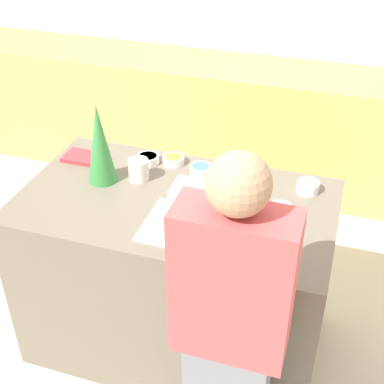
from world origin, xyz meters
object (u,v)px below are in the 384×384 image
Objects in this scene: candy_bowl_front_corner at (308,186)px; candy_bowl_center_rear at (281,209)px; baking_tray at (197,228)px; cookbook at (82,157)px; candy_bowl_near_tray_left at (148,159)px; mug at (139,170)px; candy_bowl_behind_tray at (173,160)px; person at (230,334)px; candy_bowl_far_left at (201,170)px; decorative_tree at (100,144)px; gingerbread_house at (197,207)px.

candy_bowl_front_corner is 0.24m from candy_bowl_center_rear.
baking_tray is 0.83m from cookbook.
mug is at bearing -84.02° from candy_bowl_near_tray_left.
baking_tray is 4.11× the size of candy_bowl_behind_tray.
candy_bowl_behind_tray is (-0.28, 0.49, 0.02)m from baking_tray.
baking_tray is at bearing 121.81° from person.
candy_bowl_behind_tray is 0.98× the size of candy_bowl_near_tray_left.
candy_bowl_front_corner is 0.87m from person.
candy_bowl_far_left is at bearing -19.44° from candy_bowl_behind_tray.
person is (-0.15, -0.85, -0.14)m from candy_bowl_front_corner.
candy_bowl_center_rear is at bearing -112.28° from candy_bowl_front_corner.
candy_bowl_far_left is at bearing -4.33° from candy_bowl_near_tray_left.
candy_bowl_far_left is 0.30m from mug.
candy_bowl_front_corner is at bearing 10.08° from mug.
candy_bowl_front_corner reaches higher than baking_tray.
mug is at bearing 20.79° from decorative_tree.
person is at bearing -58.19° from baking_tray.
candy_bowl_far_left is 0.63m from cookbook.
gingerbread_house is 0.57m from candy_bowl_behind_tray.
gingerbread_house is at bearing -145.70° from candy_bowl_center_rear.
candy_bowl_front_corner is at bearing 80.11° from person.
decorative_tree is 0.31m from candy_bowl_near_tray_left.
person is at bearing -38.64° from cookbook.
mug is (-0.38, 0.29, 0.05)m from baking_tray.
cookbook is (-1.15, -0.05, -0.02)m from candy_bowl_front_corner.
candy_bowl_far_left reaches higher than candy_bowl_near_tray_left.
gingerbread_house reaches higher than mug.
mug reaches higher than candy_bowl_center_rear.
candy_bowl_behind_tray is at bearing 160.56° from candy_bowl_far_left.
person reaches higher than mug.
candy_bowl_center_rear is at bearing 84.71° from person.
baking_tray is 4.79× the size of candy_bowl_center_rear.
baking_tray is 0.49m from mug.
candy_bowl_behind_tray is at bearing 119.68° from baking_tray.
candy_bowl_center_rear is at bearing -1.14° from decorative_tree.
person is (0.26, -0.42, -0.23)m from gingerbread_house.
baking_tray is at bearing -23.08° from decorative_tree.
candy_bowl_far_left reaches higher than cookbook.
mug reaches higher than candy_bowl_far_left.
candy_bowl_center_rear reaches higher than candy_bowl_behind_tray.
baking_tray is 0.50m from person.
baking_tray is 4.19× the size of candy_bowl_far_left.
candy_bowl_near_tray_left is (-0.40, 0.45, 0.02)m from baking_tray.
candy_bowl_near_tray_left is at bearing 161.90° from candy_bowl_center_rear.
candy_bowl_center_rear is 0.06× the size of person.
candy_bowl_center_rear is (-0.09, -0.22, -0.00)m from candy_bowl_front_corner.
gingerbread_house is 0.84m from cookbook.
cookbook is at bearing 141.36° from person.
candy_bowl_near_tray_left is at bearing 131.72° from baking_tray.
person reaches higher than decorative_tree.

